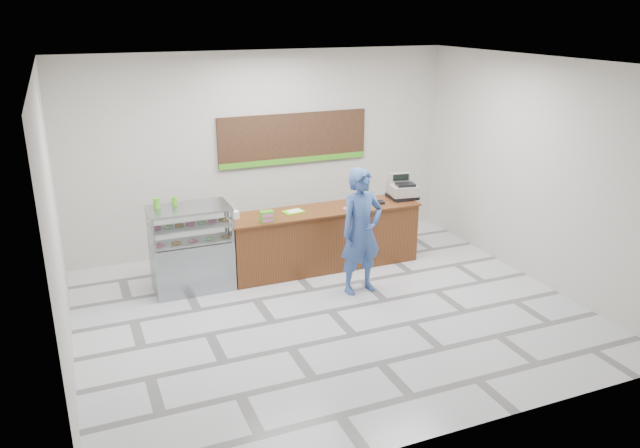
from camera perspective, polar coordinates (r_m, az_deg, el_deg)
name	(u,v)px	position (r m, az deg, el deg)	size (l,w,h in m)	color
floor	(331,311)	(9.13, 0.99, -7.95)	(7.00, 7.00, 0.00)	silver
back_wall	(264,151)	(11.21, -5.13, 6.64)	(7.00, 7.00, 0.00)	beige
ceiling	(332,63)	(8.16, 1.13, 14.51)	(7.00, 7.00, 0.00)	silver
sales_counter	(324,238)	(10.43, 0.38, -1.31)	(3.26, 0.76, 1.03)	brown
display_case	(191,248)	(9.78, -11.69, -2.14)	(1.22, 0.72, 1.33)	gray
menu_board	(294,139)	(11.31, -2.41, 7.75)	(2.80, 0.06, 0.90)	black
cash_register	(402,189)	(10.92, 7.52, 3.18)	(0.51, 0.53, 0.42)	black
card_terminal	(381,202)	(10.62, 5.62, 2.01)	(0.08, 0.17, 0.04)	black
serving_tray	(293,212)	(10.11, -2.44, 1.14)	(0.37, 0.30, 0.02)	#66C611
napkin_box	(234,215)	(9.88, -7.88, 0.84)	(0.14, 0.14, 0.12)	white
straw_cup	(233,214)	(9.91, -7.94, 0.95)	(0.09, 0.09, 0.13)	silver
promo_box	(267,217)	(9.64, -4.89, 0.68)	(0.20, 0.13, 0.18)	#449F1F
donut_decal	(348,208)	(10.31, 2.61, 1.45)	(0.18, 0.18, 0.00)	#D5548D
green_cup_left	(157,203)	(9.62, -14.71, 1.86)	(0.10, 0.10, 0.15)	#449F1F
green_cup_right	(175,201)	(9.69, -13.15, 2.06)	(0.09, 0.09, 0.13)	#449F1F
customer	(361,231)	(9.41, 3.79, -0.69)	(0.71, 0.47, 1.95)	#335292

